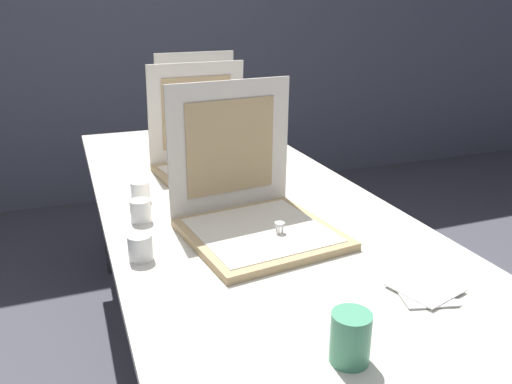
% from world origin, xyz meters
% --- Properties ---
extents(wall_back, '(10.00, 0.10, 2.60)m').
position_xyz_m(wall_back, '(0.00, 2.80, 1.30)').
color(wall_back, slate).
rests_on(wall_back, ground).
extents(table, '(0.89, 2.15, 0.75)m').
position_xyz_m(table, '(0.00, 0.59, 0.70)').
color(table, silver).
rests_on(table, ground).
extents(pizza_box_front, '(0.43, 0.44, 0.41)m').
position_xyz_m(pizza_box_front, '(-0.05, 0.28, 0.81)').
color(pizza_box_front, tan).
rests_on(pizza_box_front, table).
extents(pizza_box_middle, '(0.43, 0.43, 0.41)m').
position_xyz_m(pizza_box_middle, '(-0.01, 0.83, 0.81)').
color(pizza_box_middle, tan).
rests_on(pizza_box_middle, table).
extents(pizza_box_back, '(0.43, 0.43, 0.41)m').
position_xyz_m(pizza_box_back, '(0.10, 1.28, 0.81)').
color(pizza_box_back, tan).
rests_on(pizza_box_back, table).
extents(cup_white_near_left, '(0.06, 0.06, 0.07)m').
position_xyz_m(cup_white_near_left, '(-0.37, 0.22, 0.78)').
color(cup_white_near_left, white).
rests_on(cup_white_near_left, table).
extents(cup_white_near_center, '(0.06, 0.06, 0.07)m').
position_xyz_m(cup_white_near_center, '(-0.33, 0.47, 0.78)').
color(cup_white_near_center, white).
rests_on(cup_white_near_center, table).
extents(cup_white_mid, '(0.06, 0.06, 0.07)m').
position_xyz_m(cup_white_mid, '(-0.31, 0.64, 0.78)').
color(cup_white_mid, white).
rests_on(cup_white_mid, table).
extents(cup_printed_front, '(0.07, 0.07, 0.10)m').
position_xyz_m(cup_printed_front, '(-0.08, -0.31, 0.80)').
color(cup_printed_front, '#4C9E75').
rests_on(cup_printed_front, table).
extents(napkin_pile, '(0.16, 0.17, 0.01)m').
position_xyz_m(napkin_pile, '(0.20, -0.17, 0.75)').
color(napkin_pile, white).
rests_on(napkin_pile, table).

